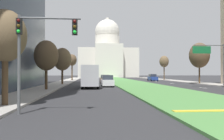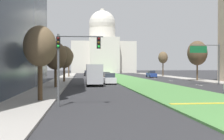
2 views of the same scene
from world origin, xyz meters
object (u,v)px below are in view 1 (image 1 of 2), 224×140
street_tree_left_far (62,59)px  street_tree_right_far (199,55)px  sedan_distant (105,80)px  street_tree_left_distant (72,60)px  sedan_far_horizon (153,78)px  overhead_guide_sign (213,56)px  capitol_building (107,57)px  street_tree_left_mid (46,56)px  traffic_light_near_left (36,42)px  sedan_very_far (91,77)px  box_truck_delivery (90,76)px  street_tree_left_near (5,37)px  sedan_midblock (107,81)px  street_tree_right_distant (164,62)px

street_tree_left_far → street_tree_right_far: street_tree_right_far is taller
street_tree_left_far → sedan_distant: 9.75m
street_tree_left_distant → sedan_far_horizon: size_ratio=1.68×
overhead_guide_sign → street_tree_left_far: (-23.31, 9.08, -0.03)m
capitol_building → street_tree_left_mid: capitol_building is taller
street_tree_right_far → sedan_distant: (-17.96, 3.21, -4.69)m
street_tree_right_far → overhead_guide_sign: bearing=-104.2°
traffic_light_near_left → street_tree_right_far: street_tree_right_far is taller
sedan_very_far → traffic_light_near_left: bearing=-92.3°
capitol_building → street_tree_left_mid: bearing=-98.1°
street_tree_left_distant → box_truck_delivery: size_ratio=1.15×
capitol_building → overhead_guide_sign: (10.12, -89.77, -5.89)m
street_tree_left_mid → street_tree_left_far: bearing=88.8°
street_tree_right_far → street_tree_left_distant: street_tree_right_far is taller
street_tree_left_far → street_tree_left_mid: bearing=-91.2°
street_tree_left_near → sedan_distant: size_ratio=1.46×
traffic_light_near_left → sedan_midblock: 25.50m
capitol_building → sedan_distant: 77.19m
overhead_guide_sign → sedan_distant: overhead_guide_sign is taller
overhead_guide_sign → street_tree_left_near: bearing=-141.0°
box_truck_delivery → street_tree_left_near: bearing=-105.9°
sedan_far_horizon → box_truck_delivery: (-16.44, -29.63, 0.83)m
street_tree_left_far → box_truck_delivery: (5.02, -9.92, -2.91)m
sedan_very_far → overhead_guide_sign: bearing=-67.6°
street_tree_right_distant → sedan_very_far: 24.16m
sedan_very_far → box_truck_delivery: size_ratio=0.67×
traffic_light_near_left → street_tree_left_mid: bearing=98.7°
overhead_guide_sign → street_tree_right_far: bearing=75.8°
street_tree_left_far → box_truck_delivery: street_tree_left_far is taller
sedan_distant → sedan_far_horizon: sedan_far_horizon is taller
capitol_building → street_tree_right_distant: 57.82m
sedan_midblock → sedan_far_horizon: sedan_far_horizon is taller
overhead_guide_sign → street_tree_left_near: overhead_guide_sign is taller
overhead_guide_sign → sedan_very_far: size_ratio=1.52×
street_tree_left_far → street_tree_right_distant: 35.80m
traffic_light_near_left → street_tree_left_mid: street_tree_left_mid is taller
street_tree_left_near → sedan_very_far: (5.17, 63.56, -3.69)m
street_tree_left_near → street_tree_right_distant: (26.24, 52.68, 0.91)m
street_tree_left_far → sedan_distant: bearing=28.4°
sedan_distant → street_tree_right_distant: bearing=48.2°
street_tree_left_distant → sedan_far_horizon: 22.62m
overhead_guide_sign → street_tree_left_distant: size_ratio=0.89×
sedan_far_horizon → street_tree_left_mid: bearing=-123.0°
overhead_guide_sign → sedan_midblock: size_ratio=1.57×
street_tree_left_distant → box_truck_delivery: (5.25, -33.91, -3.96)m
street_tree_left_near → street_tree_left_distant: 52.15m
sedan_midblock → sedan_very_far: sedan_midblock is taller
street_tree_left_mid → sedan_distant: 20.14m
capitol_building → sedan_very_far: size_ratio=7.17×
overhead_guide_sign → street_tree_right_distant: 33.75m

